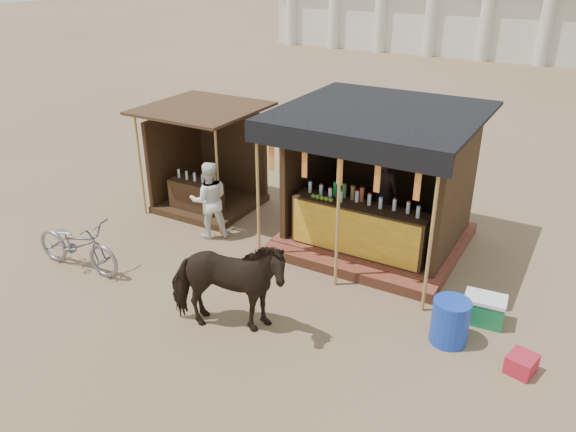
# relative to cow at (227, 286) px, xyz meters

# --- Properties ---
(ground) EXTENTS (120.00, 120.00, 0.00)m
(ground) POSITION_rel_cow_xyz_m (-0.12, 0.47, -0.80)
(ground) COLOR #846B4C
(ground) RESTS_ON ground
(main_stall) EXTENTS (3.60, 3.61, 2.78)m
(main_stall) POSITION_rel_cow_xyz_m (0.89, 3.83, 0.22)
(main_stall) COLOR brown
(main_stall) RESTS_ON ground
(secondary_stall) EXTENTS (2.40, 2.40, 2.38)m
(secondary_stall) POSITION_rel_cow_xyz_m (-3.28, 3.71, 0.05)
(secondary_stall) COLOR #3A2815
(secondary_stall) RESTS_ON ground
(cow) EXTENTS (2.09, 1.50, 1.61)m
(cow) POSITION_rel_cow_xyz_m (0.00, 0.00, 0.00)
(cow) COLOR black
(cow) RESTS_ON ground
(motorbike) EXTENTS (1.96, 0.76, 1.01)m
(motorbike) POSITION_rel_cow_xyz_m (-3.51, 0.16, -0.30)
(motorbike) COLOR gray
(motorbike) RESTS_ON ground
(bystander) EXTENTS (1.00, 0.98, 1.63)m
(bystander) POSITION_rel_cow_xyz_m (-2.20, 2.47, 0.01)
(bystander) COLOR white
(bystander) RESTS_ON ground
(blue_barrel) EXTENTS (0.57, 0.57, 0.72)m
(blue_barrel) POSITION_rel_cow_xyz_m (3.07, 1.42, -0.45)
(blue_barrel) COLOR #183BB4
(blue_barrel) RESTS_ON ground
(red_crate) EXTENTS (0.44, 0.47, 0.27)m
(red_crate) POSITION_rel_cow_xyz_m (4.15, 1.24, -0.67)
(red_crate) COLOR #AA1C2C
(red_crate) RESTS_ON ground
(cooler) EXTENTS (0.68, 0.50, 0.46)m
(cooler) POSITION_rel_cow_xyz_m (3.41, 2.20, -0.57)
(cooler) COLOR #19703D
(cooler) RESTS_ON ground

